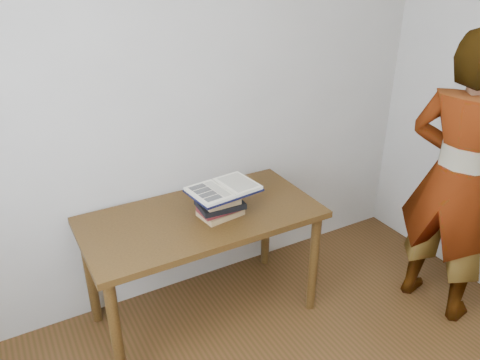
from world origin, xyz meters
TOP-DOWN VIEW (x-y plane):
  - room_shell at (-0.08, 0.01)m, footprint 3.54×3.54m
  - desk at (-0.04, 1.38)m, footprint 1.36×0.68m
  - book_stack at (0.04, 1.32)m, footprint 0.26×0.21m
  - open_book at (0.07, 1.32)m, footprint 0.40×0.30m
  - reader at (1.31, 0.77)m, footprint 0.55×0.72m

SIDE VIEW (x-z plane):
  - desk at x=-0.04m, z-range 0.26..0.99m
  - book_stack at x=0.04m, z-range 0.73..0.88m
  - reader at x=1.31m, z-range 0.00..1.76m
  - open_book at x=0.07m, z-range 0.88..0.91m
  - room_shell at x=-0.08m, z-range 0.32..2.94m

